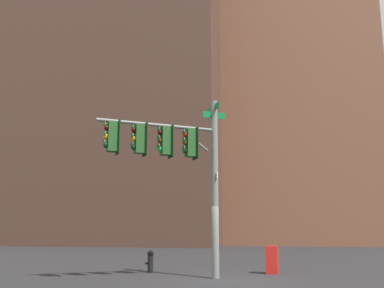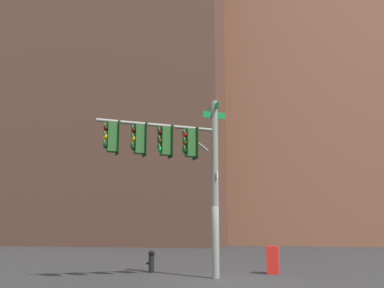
% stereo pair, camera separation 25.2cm
% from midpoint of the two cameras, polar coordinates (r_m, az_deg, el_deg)
% --- Properties ---
extents(ground_plane, '(200.00, 200.00, 0.00)m').
position_cam_midpoint_polar(ground_plane, '(15.34, 5.21, -17.46)').
color(ground_plane, '#262628').
extents(signal_pole_assembly, '(4.03, 2.92, 6.45)m').
position_cam_midpoint_polar(signal_pole_assembly, '(15.38, -1.63, -1.53)').
color(signal_pole_assembly, slate).
rests_on(signal_pole_assembly, ground_plane).
extents(fire_hydrant, '(0.34, 0.26, 0.87)m').
position_cam_midpoint_polar(fire_hydrant, '(17.87, -4.96, -15.03)').
color(fire_hydrant, black).
rests_on(fire_hydrant, ground_plane).
extents(newspaper_box, '(0.48, 0.59, 1.05)m').
position_cam_midpoint_polar(newspaper_box, '(17.61, 11.09, -14.76)').
color(newspaper_box, red).
rests_on(newspaper_box, ground_plane).
extents(building_brick_nearside, '(25.45, 15.64, 42.95)m').
position_cam_midpoint_polar(building_brick_nearside, '(53.87, -8.97, 10.57)').
color(building_brick_nearside, '#4C3328').
rests_on(building_brick_nearside, ground_plane).
extents(building_brick_midblock, '(16.88, 16.84, 37.37)m').
position_cam_midpoint_polar(building_brick_midblock, '(55.54, 14.48, 7.07)').
color(building_brick_midblock, brown).
rests_on(building_brick_midblock, ground_plane).
extents(building_glass_tower, '(27.74, 23.80, 60.30)m').
position_cam_midpoint_polar(building_glass_tower, '(74.90, -4.99, 11.27)').
color(building_glass_tower, '#9EC6C1').
rests_on(building_glass_tower, ground_plane).
extents(building_brick_farside, '(16.04, 17.36, 52.77)m').
position_cam_midpoint_polar(building_brick_farside, '(80.62, -4.11, 6.76)').
color(building_brick_farside, '#4C3328').
rests_on(building_brick_farside, ground_plane).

